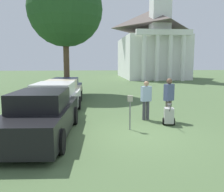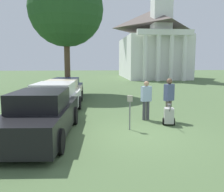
{
  "view_description": "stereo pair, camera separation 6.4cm",
  "coord_description": "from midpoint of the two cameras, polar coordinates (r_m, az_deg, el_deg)",
  "views": [
    {
      "loc": [
        -1.51,
        -8.21,
        2.52
      ],
      "look_at": [
        -0.56,
        1.87,
        1.1
      ],
      "focal_mm": 40.0,
      "sensor_mm": 36.0,
      "label": 1
    },
    {
      "loc": [
        -1.45,
        -8.21,
        2.52
      ],
      "look_at": [
        -0.56,
        1.87,
        1.1
      ],
      "focal_mm": 40.0,
      "sensor_mm": 36.0,
      "label": 2
    }
  ],
  "objects": [
    {
      "name": "parked_car_navy",
      "position": [
        17.14,
        -10.27,
        1.61
      ],
      "size": [
        2.14,
        4.73,
        1.4
      ],
      "rotation": [
        0.0,
        0.0,
        -0.06
      ],
      "color": "#19234C",
      "rests_on": "ground_plane"
    },
    {
      "name": "person_worker",
      "position": [
        10.76,
        7.98,
        -0.46
      ],
      "size": [
        0.46,
        0.31,
        1.68
      ],
      "rotation": [
        0.0,
        0.0,
        3.36
      ],
      "color": "#3F3F47",
      "rests_on": "ground_plane"
    },
    {
      "name": "church",
      "position": [
        38.83,
        9.27,
        12.77
      ],
      "size": [
        8.57,
        14.15,
        23.66
      ],
      "color": "white",
      "rests_on": "ground_plane"
    },
    {
      "name": "parking_meter",
      "position": [
        9.15,
        4.31,
        -2.27
      ],
      "size": [
        0.18,
        0.09,
        1.28
      ],
      "color": "slate",
      "rests_on": "ground_plane"
    },
    {
      "name": "parked_car_cream",
      "position": [
        14.36,
        -11.29,
        0.49
      ],
      "size": [
        2.23,
        5.06,
        1.47
      ],
      "rotation": [
        0.0,
        0.0,
        -0.06
      ],
      "color": "beige",
      "rests_on": "ground_plane"
    },
    {
      "name": "equipment_cart",
      "position": [
        10.16,
        13.04,
        -4.34
      ],
      "size": [
        0.52,
        1.0,
        1.0
      ],
      "rotation": [
        0.0,
        0.0,
        -0.21
      ],
      "color": "#B2B2AD",
      "rests_on": "ground_plane"
    },
    {
      "name": "person_supervisor",
      "position": [
        10.7,
        13.05,
        -0.18
      ],
      "size": [
        0.47,
        0.4,
        1.81
      ],
      "rotation": [
        0.0,
        0.0,
        3.66
      ],
      "color": "#665B4C",
      "rests_on": "ground_plane"
    },
    {
      "name": "shade_tree",
      "position": [
        19.84,
        -10.39,
        18.95
      ],
      "size": [
        5.56,
        5.56,
        9.13
      ],
      "color": "brown",
      "rests_on": "ground_plane"
    },
    {
      "name": "parked_car_white",
      "position": [
        11.68,
        -12.72,
        -1.09
      ],
      "size": [
        2.25,
        5.38,
        1.55
      ],
      "rotation": [
        0.0,
        0.0,
        -0.06
      ],
      "color": "silver",
      "rests_on": "ground_plane"
    },
    {
      "name": "ground_plane",
      "position": [
        8.72,
        5.04,
        -8.86
      ],
      "size": [
        120.0,
        120.0,
        0.0
      ],
      "primitive_type": "plane",
      "color": "#4C663D"
    },
    {
      "name": "parked_car_black",
      "position": [
        8.59,
        -15.54,
        -4.36
      ],
      "size": [
        2.18,
        5.3,
        1.57
      ],
      "rotation": [
        0.0,
        0.0,
        -0.06
      ],
      "color": "black",
      "rests_on": "ground_plane"
    }
  ]
}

